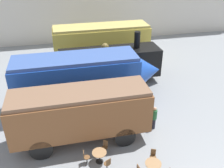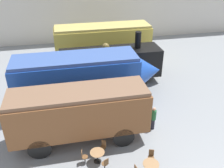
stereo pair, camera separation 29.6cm
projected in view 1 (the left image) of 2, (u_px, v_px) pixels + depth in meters
The scene contains 13 objects.
ground_plane at pixel (112, 109), 18.86m from camera, with size 80.00×80.00×0.00m, color gray.
backdrop_wall at pixel (83, 5), 30.30m from camera, with size 44.00×0.15×9.00m.
passenger_coach_vintage at pixel (101, 41), 25.49m from camera, with size 9.65×2.80×3.93m.
steam_locomotive at pixel (110, 63), 21.83m from camera, with size 8.68×2.46×4.48m.
streamlined_locomotive at pixel (88, 76), 18.36m from camera, with size 10.96×2.83×4.03m.
passenger_coach_wooden at pixel (81, 111), 14.84m from camera, with size 8.22×2.48×3.57m.
cafe_table_near at pixel (153, 165), 13.28m from camera, with size 0.87×0.87×0.71m.
cafe_table_mid at pixel (99, 154), 13.98m from camera, with size 0.82×0.82×0.71m.
cafe_chair_1 at pixel (153, 155), 14.01m from camera, with size 0.38×0.39×0.87m.
cafe_chair_3 at pixel (105, 146), 14.64m from camera, with size 0.40×0.40×0.87m.
cafe_chair_4 at pixel (85, 156), 13.91m from camera, with size 0.37×0.36×0.87m.
cafe_chair_5 at pixel (108, 163), 13.46m from camera, with size 0.38×0.40×0.87m.
visitor_person at pixel (154, 117), 16.44m from camera, with size 0.34×0.34×1.69m.
Camera 1 is at (-3.51, -15.20, 10.77)m, focal length 40.00 mm.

